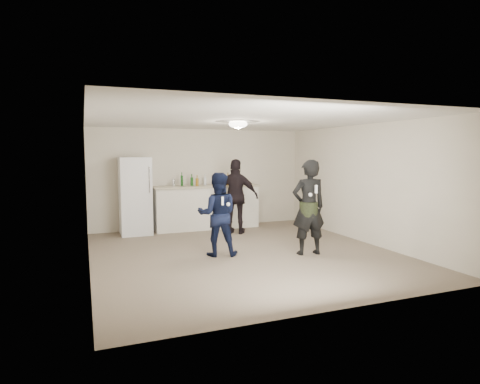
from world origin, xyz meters
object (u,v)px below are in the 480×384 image
object	(u,v)px
counter	(207,208)
fridge	(135,196)
man	(218,214)
shaker	(174,183)
spectator	(236,197)
woman	(309,207)

from	to	relation	value
counter	fridge	xyz separation A→B (m)	(-1.76, -0.07, 0.38)
man	shaker	bearing A→B (deg)	-67.62
counter	shaker	world-z (taller)	shaker
man	spectator	size ratio (longest dim) A/B	0.88
shaker	spectator	bearing A→B (deg)	-36.23
shaker	woman	bearing A→B (deg)	-60.53
woman	shaker	bearing A→B (deg)	-54.90
fridge	shaker	world-z (taller)	fridge
shaker	woman	world-z (taller)	woman
spectator	fridge	bearing A→B (deg)	13.14
counter	woman	size ratio (longest dim) A/B	1.46
spectator	woman	bearing A→B (deg)	136.33
fridge	shaker	size ratio (longest dim) A/B	10.59
fridge	man	bearing A→B (deg)	-65.47
counter	spectator	bearing A→B (deg)	-61.62
counter	spectator	size ratio (longest dim) A/B	1.48
counter	man	world-z (taller)	man
man	woman	bearing A→B (deg)	178.91
man	spectator	xyz separation A→B (m)	(1.05, 1.78, 0.11)
spectator	counter	bearing A→B (deg)	-28.85
fridge	man	size ratio (longest dim) A/B	1.17
shaker	spectator	xyz separation A→B (m)	(1.28, -0.94, -0.30)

